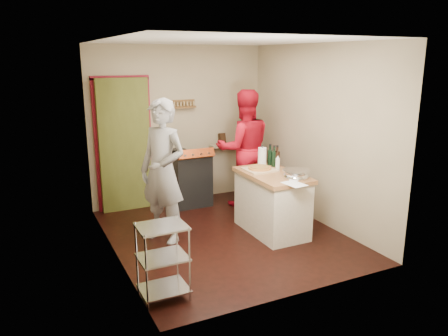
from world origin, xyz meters
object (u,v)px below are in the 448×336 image
Objects in this scene: person_stripe at (163,171)px; stove at (190,178)px; wire_shelving at (163,258)px; person_red at (244,149)px; island at (272,201)px.

stove is at bearing 112.88° from person_stripe.
wire_shelving is 0.42× the size of person_red.
island is (0.59, -1.61, 0.01)m from stove.
wire_shelving is 0.42× the size of person_stripe.
person_stripe is at bearing 71.19° from wire_shelving.
person_red reaches higher than person_stripe.
wire_shelving is 1.58m from person_stripe.
stove reaches higher than wire_shelving.
wire_shelving is 2.17m from island.
person_red is (0.81, -0.39, 0.51)m from stove.
stove is at bearing 110.23° from island.
person_red is at bearing -25.83° from stove.
wire_shelving is 0.62× the size of island.
island is 0.68× the size of person_red.
island is at bearing 27.72° from wire_shelving.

